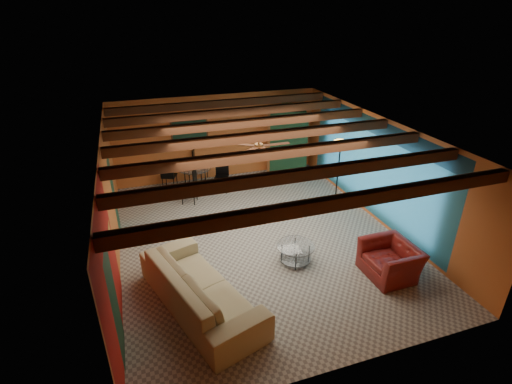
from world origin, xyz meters
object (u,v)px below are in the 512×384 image
object	(u,v)px
armchair	(390,260)
armoire	(285,142)
floor_lamp	(338,174)
potted_plant	(286,104)
dining_table	(195,174)
sofa	(200,288)
coffee_table	(295,253)
vase	(194,155)

from	to	relation	value
armchair	armoire	world-z (taller)	armoire
floor_lamp	potted_plant	xyz separation A→B (m)	(-0.45, 2.73, 1.36)
dining_table	potted_plant	distance (m)	3.66
sofa	dining_table	world-z (taller)	dining_table
coffee_table	sofa	bearing A→B (deg)	-162.01
dining_table	vase	distance (m)	0.63
vase	armchair	bearing A→B (deg)	-60.21
dining_table	armoire	distance (m)	3.24
dining_table	floor_lamp	world-z (taller)	floor_lamp
coffee_table	potted_plant	world-z (taller)	potted_plant
sofa	potted_plant	world-z (taller)	potted_plant
dining_table	vase	bearing A→B (deg)	180.00
armchair	floor_lamp	bearing A→B (deg)	169.92
dining_table	coffee_table	bearing A→B (deg)	-72.17
sofa	floor_lamp	distance (m)	5.34
armoire	floor_lamp	bearing A→B (deg)	-59.64
armchair	coffee_table	size ratio (longest dim) A/B	1.30
potted_plant	coffee_table	bearing A→B (deg)	-109.70
armchair	vase	world-z (taller)	vase
armchair	armoire	size ratio (longest dim) A/B	0.53
potted_plant	sofa	bearing A→B (deg)	-125.44
sofa	coffee_table	xyz separation A→B (m)	(2.25, 0.73, -0.22)
armchair	vase	distance (m)	6.27
armoire	sofa	bearing A→B (deg)	-104.46
floor_lamp	potted_plant	bearing A→B (deg)	99.38
dining_table	armoire	world-z (taller)	armoire
vase	armoire	bearing A→B (deg)	9.65
coffee_table	armoire	distance (m)	5.26
sofa	armchair	distance (m)	3.95
coffee_table	vase	bearing A→B (deg)	107.83
armchair	coffee_table	xyz separation A→B (m)	(-1.69, 1.04, -0.14)
armoire	vase	world-z (taller)	armoire
vase	sofa	bearing A→B (deg)	-99.49
floor_lamp	armchair	bearing A→B (deg)	-99.12
armchair	potted_plant	world-z (taller)	potted_plant
coffee_table	armchair	bearing A→B (deg)	-31.60
sofa	floor_lamp	bearing A→B (deg)	-74.43
armoire	floor_lamp	distance (m)	2.76
sofa	dining_table	bearing A→B (deg)	-27.00
coffee_table	potted_plant	distance (m)	5.60
vase	dining_table	bearing A→B (deg)	0.00
dining_table	floor_lamp	size ratio (longest dim) A/B	1.06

